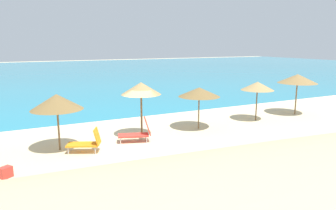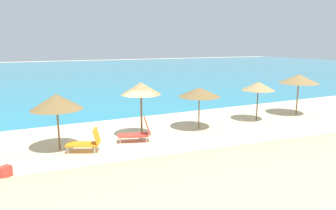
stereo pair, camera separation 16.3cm
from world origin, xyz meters
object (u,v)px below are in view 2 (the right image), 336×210
at_px(lounge_chair_0, 138,132).
at_px(beach_umbrella_3, 141,89).
at_px(beach_umbrella_5, 258,86).
at_px(beach_umbrella_6, 299,79).
at_px(beach_umbrella_4, 199,92).
at_px(cooler_box, 5,172).
at_px(lounge_chair_1, 87,142).
at_px(beach_umbrella_2, 57,102).

bearing_deg(lounge_chair_0, beach_umbrella_3, -17.07).
height_order(beach_umbrella_5, beach_umbrella_6, beach_umbrella_6).
bearing_deg(beach_umbrella_6, beach_umbrella_4, -178.47).
bearing_deg(cooler_box, lounge_chair_1, 23.23).
distance_m(beach_umbrella_4, lounge_chair_1, 6.81).
bearing_deg(lounge_chair_1, lounge_chair_0, -56.74).
bearing_deg(cooler_box, beach_umbrella_5, 10.49).
bearing_deg(lounge_chair_0, lounge_chair_1, 117.05).
distance_m(beach_umbrella_3, beach_umbrella_5, 7.81).
relative_size(beach_umbrella_4, beach_umbrella_6, 0.86).
distance_m(beach_umbrella_4, lounge_chair_0, 4.33).
distance_m(beach_umbrella_5, beach_umbrella_6, 3.62).
bearing_deg(beach_umbrella_2, lounge_chair_1, -39.75).
xyz_separation_m(lounge_chair_0, lounge_chair_1, (-2.56, -0.41, -0.02)).
relative_size(beach_umbrella_5, beach_umbrella_6, 0.89).
height_order(beach_umbrella_2, lounge_chair_0, beach_umbrella_2).
height_order(beach_umbrella_3, lounge_chair_0, beach_umbrella_3).
relative_size(beach_umbrella_2, cooler_box, 6.41).
distance_m(beach_umbrella_2, beach_umbrella_5, 11.89).
bearing_deg(cooler_box, beach_umbrella_4, 14.47).
height_order(beach_umbrella_2, cooler_box, beach_umbrella_2).
relative_size(beach_umbrella_2, beach_umbrella_6, 0.94).
relative_size(beach_umbrella_5, lounge_chair_1, 1.53).
bearing_deg(lounge_chair_1, beach_umbrella_5, -59.44).
bearing_deg(beach_umbrella_3, lounge_chair_0, -125.03).
bearing_deg(beach_umbrella_2, beach_umbrella_3, 2.59).
distance_m(lounge_chair_0, lounge_chair_1, 2.60).
relative_size(beach_umbrella_2, beach_umbrella_5, 1.05).
bearing_deg(beach_umbrella_6, beach_umbrella_5, -178.03).
bearing_deg(lounge_chair_1, beach_umbrella_3, -46.33).
height_order(beach_umbrella_4, lounge_chair_1, beach_umbrella_4).
height_order(beach_umbrella_2, beach_umbrella_4, beach_umbrella_2).
bearing_deg(cooler_box, lounge_chair_0, 17.24).
distance_m(beach_umbrella_5, cooler_box, 14.44).
xyz_separation_m(beach_umbrella_2, beach_umbrella_6, (15.49, 0.45, 0.22)).
bearing_deg(beach_umbrella_4, beach_umbrella_2, -178.19).
distance_m(beach_umbrella_2, beach_umbrella_3, 4.11).
xyz_separation_m(beach_umbrella_3, beach_umbrella_6, (11.40, 0.27, -0.09)).
xyz_separation_m(beach_umbrella_4, beach_umbrella_5, (4.31, 0.09, 0.07)).
bearing_deg(beach_umbrella_4, lounge_chair_0, -169.72).
distance_m(beach_umbrella_4, beach_umbrella_5, 4.31).
height_order(lounge_chair_0, cooler_box, lounge_chair_0).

